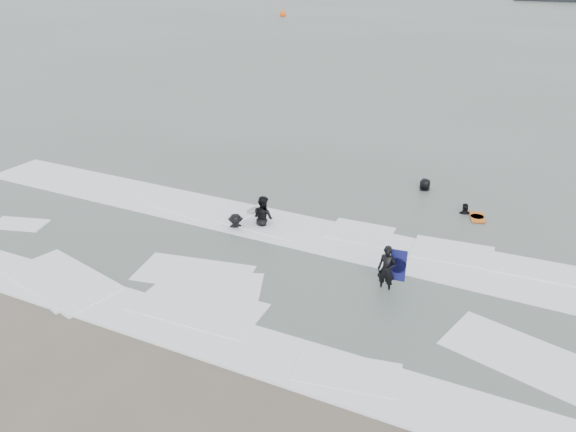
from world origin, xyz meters
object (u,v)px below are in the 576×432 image
at_px(surfer_centre, 385,291).
at_px(surfer_right_near, 465,214).
at_px(surfer_right_far, 424,191).
at_px(surfer_wading, 263,226).
at_px(buoy, 283,14).
at_px(surfer_breaker, 236,230).

relative_size(surfer_centre, surfer_right_near, 0.94).
xyz_separation_m(surfer_right_near, surfer_right_far, (-2.01, 1.67, 0.00)).
xyz_separation_m(surfer_wading, buoy, (-35.64, 71.15, 0.42)).
xyz_separation_m(surfer_breaker, buoy, (-34.89, 71.87, 0.42)).
bearing_deg(surfer_breaker, surfer_centre, -45.38).
distance_m(surfer_right_near, buoy, 78.93).
bearing_deg(surfer_centre, surfer_breaker, 168.30).
distance_m(surfer_right_far, buoy, 76.45).
bearing_deg(surfer_centre, surfer_wading, 159.67).
height_order(surfer_right_near, surfer_right_far, surfer_right_far).
distance_m(surfer_centre, surfer_right_near, 6.77).
relative_size(surfer_wading, surfer_right_near, 1.09).
height_order(surfer_wading, buoy, buoy).
relative_size(surfer_breaker, buoy, 0.90).
bearing_deg(surfer_right_near, surfer_centre, 55.03).
height_order(surfer_right_near, buoy, buoy).
height_order(surfer_wading, surfer_right_far, surfer_wading).
relative_size(surfer_right_near, buoy, 0.98).
height_order(surfer_wading, surfer_breaker, surfer_wading).
xyz_separation_m(surfer_right_near, buoy, (-42.16, 66.73, 0.42)).
xyz_separation_m(surfer_centre, surfer_breaker, (-6.17, 1.54, 0.00)).
bearing_deg(surfer_breaker, surfer_right_far, 21.03).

